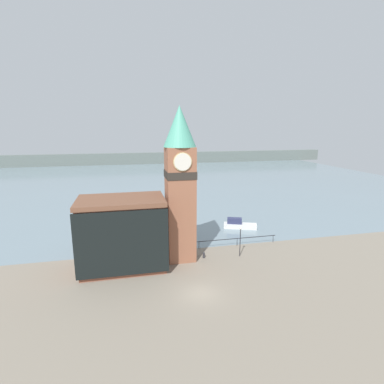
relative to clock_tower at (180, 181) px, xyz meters
The scene contains 9 objects.
ground_plane 13.30m from the clock_tower, 87.26° to the right, with size 160.00×160.00×0.00m, color gray.
water 63.37m from the clock_tower, 89.62° to the left, with size 160.00×120.00×0.00m.
far_shoreline 102.84m from the clock_tower, 89.77° to the left, with size 180.00×3.00×5.00m.
pier_railing 12.69m from the clock_tower, 15.18° to the left, with size 11.72×0.08×1.09m.
clock_tower is the anchor object (origin of this frame).
pier_building 9.23m from the clock_tower, behind, with size 10.02×6.60×8.42m.
boat_near 17.53m from the clock_tower, 38.90° to the left, with size 5.57×3.33×1.71m.
mooring_bollard_near 10.07m from the clock_tower, 12.14° to the right, with size 0.30×0.30×0.78m.
lamp_post 10.58m from the clock_tower, ahead, with size 0.32×0.32×3.96m.
Camera 1 is at (-6.83, -26.45, 16.44)m, focal length 28.00 mm.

